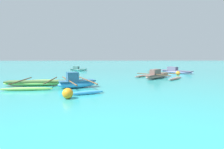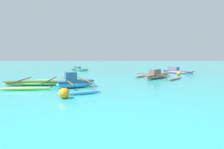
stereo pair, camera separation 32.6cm
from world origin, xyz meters
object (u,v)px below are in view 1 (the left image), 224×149
at_px(moored_boat_0, 158,75).
at_px(moored_boat_3, 78,69).
at_px(moored_boat_4, 176,71).
at_px(mooring_buoy_0, 178,73).
at_px(moored_boat_2, 77,83).
at_px(mooring_buoy_1, 68,93).
at_px(moored_boat_1, 37,83).

bearing_deg(moored_boat_0, moored_boat_3, 86.92).
height_order(moored_boat_4, mooring_buoy_0, moored_boat_4).
height_order(moored_boat_2, moored_boat_3, moored_boat_2).
xyz_separation_m(moored_boat_4, mooring_buoy_1, (-10.05, -12.57, -0.03)).
bearing_deg(moored_boat_4, moored_boat_0, -71.57).
distance_m(mooring_buoy_0, mooring_buoy_1, 13.87).
xyz_separation_m(moored_boat_2, moored_boat_3, (-2.04, 13.96, -0.09)).
relative_size(moored_boat_1, moored_boat_2, 0.87).
xyz_separation_m(moored_boat_0, moored_boat_1, (-9.19, -3.85, -0.09)).
height_order(moored_boat_0, mooring_buoy_1, moored_boat_0).
height_order(moored_boat_1, moored_boat_3, moored_boat_3).
bearing_deg(moored_boat_0, moored_boat_4, 7.63).
bearing_deg(moored_boat_1, mooring_buoy_0, 24.28).
distance_m(moored_boat_4, mooring_buoy_0, 2.44).
bearing_deg(moored_boat_3, moored_boat_4, -4.44).
bearing_deg(moored_boat_4, moored_boat_2, -81.13).
distance_m(moored_boat_3, mooring_buoy_0, 13.20).
bearing_deg(mooring_buoy_1, moored_boat_1, 126.75).
height_order(moored_boat_0, moored_boat_1, moored_boat_0).
bearing_deg(moored_boat_1, moored_boat_2, -22.35).
height_order(moored_boat_3, moored_boat_4, moored_boat_4).
height_order(moored_boat_1, mooring_buoy_0, mooring_buoy_0).
height_order(moored_boat_0, moored_boat_2, moored_boat_2).
relative_size(moored_boat_2, moored_boat_3, 1.81).
distance_m(moored_boat_2, mooring_buoy_0, 11.97).
bearing_deg(moored_boat_4, moored_boat_1, -90.64).
height_order(moored_boat_1, moored_boat_4, moored_boat_4).
bearing_deg(moored_boat_0, moored_boat_1, 156.90).
bearing_deg(moored_boat_0, mooring_buoy_1, -175.76).
xyz_separation_m(moored_boat_3, mooring_buoy_0, (11.45, -6.56, -0.01)).
relative_size(moored_boat_1, moored_boat_4, 1.10).
relative_size(moored_boat_0, moored_boat_4, 1.12).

